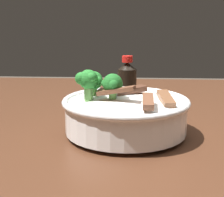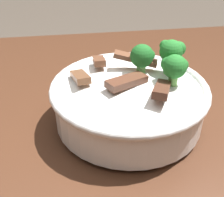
{
  "view_description": "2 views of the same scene",
  "coord_description": "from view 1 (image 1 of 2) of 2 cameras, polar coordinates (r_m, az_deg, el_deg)",
  "views": [
    {
      "loc": [
        0.15,
        0.73,
        0.97
      ],
      "look_at": [
        0.19,
        0.08,
        0.82
      ],
      "focal_mm": 53.34,
      "sensor_mm": 36.0,
      "label": 1
    },
    {
      "loc": [
        0.08,
        -0.26,
        1.04
      ],
      "look_at": [
        0.14,
        0.13,
        0.78
      ],
      "focal_mm": 45.0,
      "sensor_mm": 36.0,
      "label": 2
    }
  ],
  "objects": [
    {
      "name": "dining_table",
      "position": [
        0.81,
        14.36,
        -9.46
      ],
      "size": [
        1.56,
        1.09,
        0.75
      ],
      "color": "#472819",
      "rests_on": "ground"
    },
    {
      "name": "rice_bowl",
      "position": [
        0.65,
        2.22,
        -2.02
      ],
      "size": [
        0.25,
        0.25,
        0.13
      ],
      "color": "white",
      "rests_on": "dining_table"
    },
    {
      "name": "soy_sauce_bottle",
      "position": [
        0.96,
        2.6,
        3.25
      ],
      "size": [
        0.05,
        0.05,
        0.12
      ],
      "color": "black",
      "rests_on": "dining_table"
    }
  ]
}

